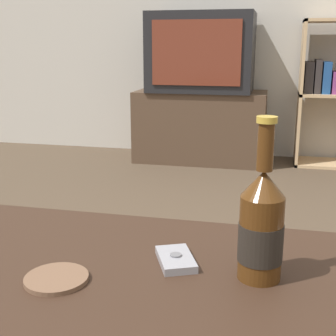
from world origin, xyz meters
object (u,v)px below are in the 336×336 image
object	(u,v)px
tv_stand	(200,126)
bookshelf	(333,89)
television	(202,52)
cell_phone	(176,259)
beer_bottle	(261,226)

from	to	relation	value
tv_stand	bookshelf	xyz separation A→B (m)	(0.91, 0.07, 0.28)
television	bookshelf	distance (m)	0.95
bookshelf	cell_phone	xyz separation A→B (m)	(-0.54, -2.69, -0.08)
tv_stand	cell_phone	size ratio (longest dim) A/B	8.23
television	cell_phone	world-z (taller)	television
tv_stand	cell_phone	xyz separation A→B (m)	(0.37, -2.62, 0.21)
cell_phone	television	bearing A→B (deg)	74.30
television	tv_stand	bearing A→B (deg)	90.00
bookshelf	beer_bottle	xyz separation A→B (m)	(-0.39, -2.71, 0.01)
television	cell_phone	size ratio (longest dim) A/B	6.39
bookshelf	cell_phone	size ratio (longest dim) A/B	8.83
tv_stand	television	distance (m)	0.53
tv_stand	cell_phone	world-z (taller)	tv_stand
cell_phone	bookshelf	bearing A→B (deg)	54.78
television	bookshelf	size ratio (longest dim) A/B	0.72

